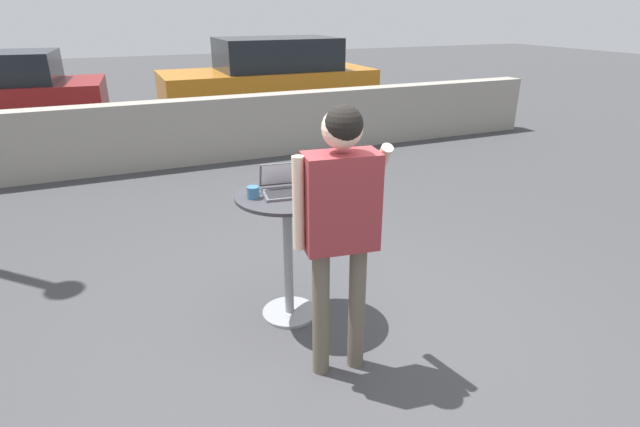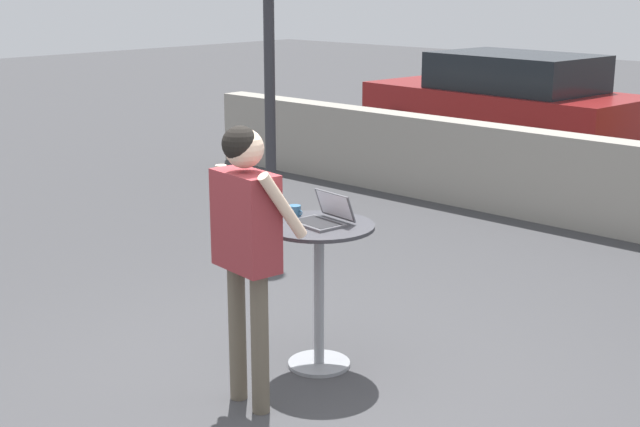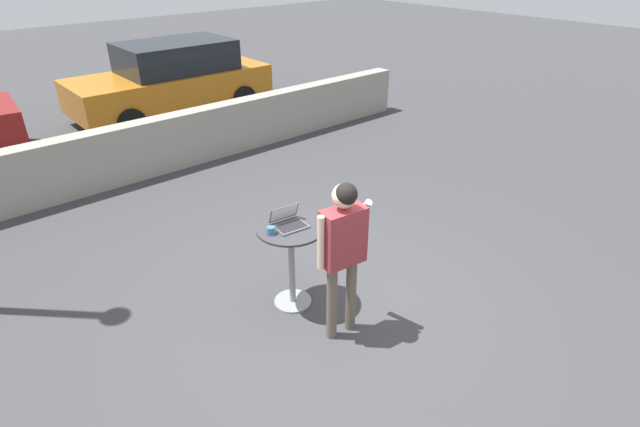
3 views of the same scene
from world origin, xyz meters
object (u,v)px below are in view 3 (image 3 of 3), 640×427
at_px(laptop, 289,222).
at_px(parked_car_near_street, 173,79).
at_px(cafe_table, 291,251).
at_px(standing_person, 343,241).
at_px(coffee_mug, 271,231).

bearing_deg(laptop, parked_car_near_street, 72.89).
xyz_separation_m(cafe_table, standing_person, (0.08, -0.73, 0.44)).
distance_m(coffee_mug, parked_car_near_street, 7.94).
distance_m(cafe_table, parked_car_near_street, 7.88).
height_order(laptop, coffee_mug, laptop).
height_order(standing_person, parked_car_near_street, standing_person).
bearing_deg(cafe_table, laptop, 79.25).
height_order(cafe_table, parked_car_near_street, parked_car_near_street).
bearing_deg(coffee_mug, parked_car_near_street, 71.22).
bearing_deg(parked_car_near_street, cafe_table, -107.08).
height_order(coffee_mug, standing_person, standing_person).
relative_size(laptop, coffee_mug, 3.24).
relative_size(standing_person, parked_car_near_street, 0.39).
relative_size(cafe_table, coffee_mug, 8.72).
distance_m(coffee_mug, standing_person, 0.82).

